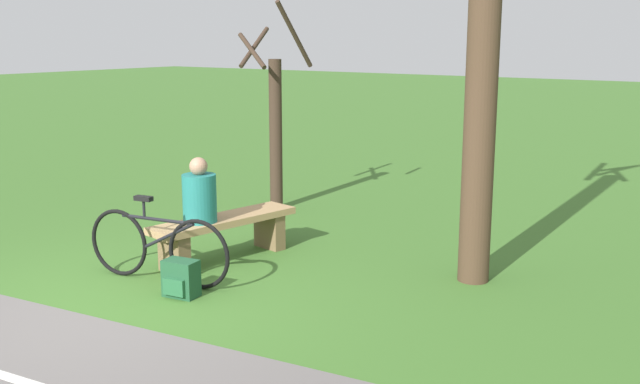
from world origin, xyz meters
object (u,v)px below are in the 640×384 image
bicycle (158,246)px  backpack (181,279)px  tree_near_bench (275,123)px  tree_far_right (483,39)px  person_seated (199,195)px  bench (224,230)px

bicycle → backpack: 0.59m
bicycle → tree_near_bench: bearing=97.9°
bicycle → tree_far_right: tree_far_right is taller
bicycle → backpack: size_ratio=4.67×
bicycle → tree_near_bench: 3.65m
tree_far_right → tree_near_bench: (-1.40, -3.77, -1.23)m
person_seated → bicycle: (0.67, 0.03, -0.43)m
backpack → tree_far_right: size_ratio=0.07×
bench → person_seated: size_ratio=2.59×
person_seated → tree_near_bench: size_ratio=0.24×
tree_far_right → bicycle: bearing=-54.0°
tree_near_bench → bench: bearing=25.1°
person_seated → bicycle: size_ratio=0.42×
bicycle → backpack: (0.19, 0.52, -0.20)m
bicycle → tree_near_bench: size_ratio=0.58×
person_seated → backpack: person_seated is taller
tree_far_right → tree_near_bench: bearing=-110.3°
bench → backpack: bench is taller
person_seated → bicycle: bearing=12.2°
backpack → tree_near_bench: tree_near_bench is taller
bench → bicycle: size_ratio=1.09×
bench → backpack: (1.19, 0.48, -0.17)m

